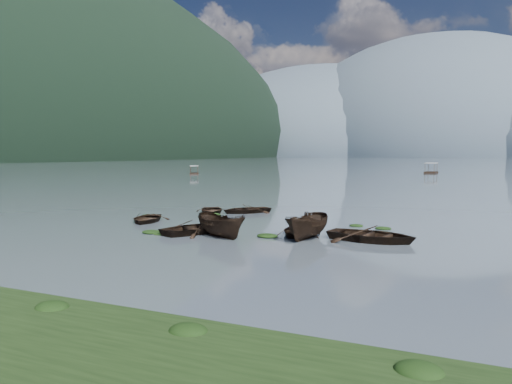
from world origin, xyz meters
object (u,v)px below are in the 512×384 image
at_px(rowboat_3, 299,234).
at_px(pontoon_centre, 431,173).
at_px(pontoon_left, 194,174).
at_px(rowboat_0, 147,222).

distance_m(rowboat_3, pontoon_centre, 105.56).
distance_m(pontoon_left, pontoon_centre, 60.19).
distance_m(rowboat_0, pontoon_centre, 105.37).
bearing_deg(rowboat_0, pontoon_centre, 63.69).
relative_size(rowboat_0, rowboat_3, 1.04).
bearing_deg(rowboat_3, pontoon_centre, -102.61).
height_order(rowboat_0, pontoon_centre, pontoon_centre).
bearing_deg(rowboat_3, rowboat_0, -16.79).
height_order(rowboat_0, rowboat_3, rowboat_0).
xyz_separation_m(rowboat_3, pontoon_centre, (-2.13, 105.54, 0.00)).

